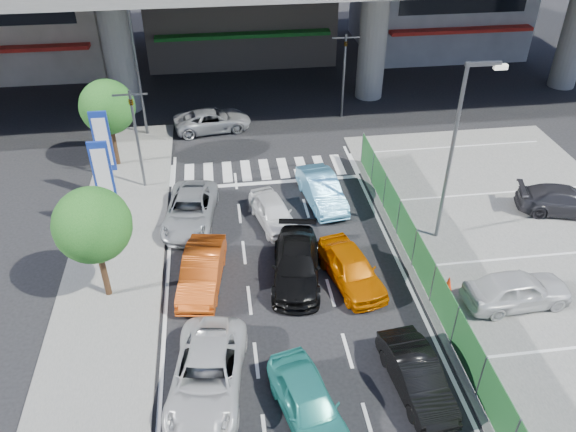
{
  "coord_description": "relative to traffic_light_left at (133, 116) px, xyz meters",
  "views": [
    {
      "loc": [
        -2.26,
        -13.05,
        15.07
      ],
      "look_at": [
        0.29,
        5.83,
        1.85
      ],
      "focal_mm": 35.0,
      "sensor_mm": 36.0,
      "label": 1
    }
  ],
  "objects": [
    {
      "name": "ground",
      "position": [
        6.2,
        -12.0,
        -3.94
      ],
      "size": [
        120.0,
        120.0,
        0.0
      ],
      "primitive_type": "plane",
      "color": "black",
      "rests_on": "ground"
    },
    {
      "name": "parking_lot",
      "position": [
        17.2,
        -10.0,
        -3.91
      ],
      "size": [
        12.0,
        28.0,
        0.06
      ],
      "primitive_type": "cube",
      "color": "#5A5A58",
      "rests_on": "ground"
    },
    {
      "name": "sidewalk_left",
      "position": [
        -0.8,
        -8.0,
        -3.88
      ],
      "size": [
        4.0,
        30.0,
        0.12
      ],
      "primitive_type": "cube",
      "color": "#5A5A58",
      "rests_on": "ground"
    },
    {
      "name": "fence_run",
      "position": [
        11.5,
        -11.0,
        -3.04
      ],
      "size": [
        0.16,
        22.0,
        1.8
      ],
      "primitive_type": null,
      "color": "#1B5123",
      "rests_on": "ground"
    },
    {
      "name": "traffic_light_left",
      "position": [
        0.0,
        0.0,
        0.0
      ],
      "size": [
        1.6,
        1.24,
        5.2
      ],
      "color": "#595B60",
      "rests_on": "ground"
    },
    {
      "name": "traffic_light_right",
      "position": [
        11.7,
        7.0,
        0.0
      ],
      "size": [
        1.6,
        1.24,
        5.2
      ],
      "color": "#595B60",
      "rests_on": "ground"
    },
    {
      "name": "street_lamp_right",
      "position": [
        13.37,
        -6.0,
        0.83
      ],
      "size": [
        1.65,
        0.22,
        8.0
      ],
      "color": "#595B60",
      "rests_on": "ground"
    },
    {
      "name": "street_lamp_left",
      "position": [
        -0.13,
        6.0,
        0.83
      ],
      "size": [
        1.65,
        0.22,
        8.0
      ],
      "color": "#595B60",
      "rests_on": "ground"
    },
    {
      "name": "signboard_near",
      "position": [
        -1.0,
        -4.01,
        -0.87
      ],
      "size": [
        0.8,
        0.14,
        4.7
      ],
      "color": "#595B60",
      "rests_on": "ground"
    },
    {
      "name": "signboard_far",
      "position": [
        -1.4,
        -1.01,
        -0.87
      ],
      "size": [
        0.8,
        0.14,
        4.7
      ],
      "color": "#595B60",
      "rests_on": "ground"
    },
    {
      "name": "tree_near",
      "position": [
        -0.8,
        -8.0,
        -0.55
      ],
      "size": [
        2.8,
        2.8,
        4.8
      ],
      "color": "#382314",
      "rests_on": "ground"
    },
    {
      "name": "tree_far",
      "position": [
        -1.6,
        2.5,
        -0.55
      ],
      "size": [
        2.8,
        2.8,
        4.8
      ],
      "color": "#382314",
      "rests_on": "ground"
    },
    {
      "name": "sedan_white_mid_left",
      "position": [
        2.96,
        -12.99,
        -3.26
      ],
      "size": [
        2.96,
        5.15,
        1.35
      ],
      "primitive_type": "imported",
      "rotation": [
        0.0,
        0.0,
        -0.15
      ],
      "color": "silver",
      "rests_on": "ground"
    },
    {
      "name": "taxi_teal_mid",
      "position": [
        6.0,
        -14.47,
        -3.25
      ],
      "size": [
        2.48,
        4.27,
        1.37
      ],
      "primitive_type": "imported",
      "rotation": [
        0.0,
        0.0,
        0.23
      ],
      "color": "teal",
      "rests_on": "ground"
    },
    {
      "name": "hatch_black_mid_right",
      "position": [
        9.61,
        -13.86,
        -3.3
      ],
      "size": [
        1.73,
        3.95,
        1.26
      ],
      "primitive_type": "imported",
      "rotation": [
        0.0,
        0.0,
        0.11
      ],
      "color": "black",
      "rests_on": "ground"
    },
    {
      "name": "taxi_orange_left",
      "position": [
        2.85,
        -7.81,
        -3.25
      ],
      "size": [
        2.1,
        4.37,
        1.38
      ],
      "primitive_type": "imported",
      "rotation": [
        0.0,
        0.0,
        -0.16
      ],
      "color": "#C74810",
      "rests_on": "ground"
    },
    {
      "name": "sedan_black_mid",
      "position": [
        6.6,
        -7.9,
        -3.26
      ],
      "size": [
        2.61,
        4.89,
        1.35
      ],
      "primitive_type": "imported",
      "rotation": [
        0.0,
        0.0,
        -0.16
      ],
      "color": "black",
      "rests_on": "ground"
    },
    {
      "name": "taxi_orange_right",
      "position": [
        8.72,
        -8.45,
        -3.25
      ],
      "size": [
        2.47,
        4.31,
        1.38
      ],
      "primitive_type": "imported",
      "rotation": [
        0.0,
        0.0,
        0.22
      ],
      "color": "#C25800",
      "rests_on": "ground"
    },
    {
      "name": "wagon_silver_front_left",
      "position": [
        2.35,
        -3.4,
        -3.28
      ],
      "size": [
        2.79,
        4.97,
        1.31
      ],
      "primitive_type": "imported",
      "rotation": [
        0.0,
        0.0,
        -0.14
      ],
      "color": "gray",
      "rests_on": "ground"
    },
    {
      "name": "sedan_white_front_mid",
      "position": [
        6.11,
        -3.97,
        -3.31
      ],
      "size": [
        2.28,
        3.89,
        1.24
      ],
      "primitive_type": "imported",
      "rotation": [
        0.0,
        0.0,
        0.23
      ],
      "color": "silver",
      "rests_on": "ground"
    },
    {
      "name": "kei_truck_front_right",
      "position": [
        8.63,
        -2.52,
        -3.25
      ],
      "size": [
        2.02,
        4.35,
        1.38
      ],
      "primitive_type": "imported",
      "rotation": [
        0.0,
        0.0,
        0.14
      ],
      "color": "#529BC6",
      "rests_on": "ground"
    },
    {
      "name": "crossing_wagon_silver",
      "position": [
        3.59,
        6.19,
        -3.3
      ],
      "size": [
        4.83,
        2.76,
        1.27
      ],
      "primitive_type": "imported",
      "rotation": [
        0.0,
        0.0,
        1.72
      ],
      "color": "#98999E",
      "rests_on": "ground"
    },
    {
      "name": "parked_sedan_white",
      "position": [
        14.63,
        -10.58,
        -3.18
      ],
      "size": [
        4.17,
        1.87,
        1.39
      ],
      "primitive_type": "imported",
      "rotation": [
        0.0,
        0.0,
        1.63
      ],
      "color": "silver",
      "rests_on": "parking_lot"
    },
    {
      "name": "parked_sedan_dgrey",
      "position": [
        19.77,
        -4.99,
        -3.24
      ],
      "size": [
        4.69,
        2.92,
        1.27
      ],
      "primitive_type": "imported",
      "rotation": [
        0.0,
        0.0,
        1.29
      ],
      "color": "#29282D",
      "rests_on": "parking_lot"
    },
    {
      "name": "traffic_cone",
      "position": [
        12.41,
        -9.47,
        -3.56
      ],
      "size": [
        0.35,
        0.35,
        0.64
      ],
      "primitive_type": "cone",
      "rotation": [
        0.0,
        0.0,
        0.08
      ],
      "color": "#F4320D",
      "rests_on": "parking_lot"
    }
  ]
}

